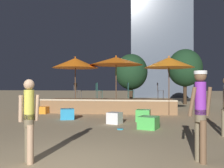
% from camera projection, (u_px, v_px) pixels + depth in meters
% --- Properties ---
extents(wooden_deck, '(7.36, 2.72, 0.77)m').
position_uv_depth(wooden_deck, '(110.00, 105.00, 14.49)').
color(wooden_deck, olive).
rests_on(wooden_deck, ground).
extents(patio_umbrella_0, '(2.54, 2.54, 3.04)m').
position_uv_depth(patio_umbrella_0, '(169.00, 63.00, 12.74)').
color(patio_umbrella_0, brown).
rests_on(patio_umbrella_0, ground).
extents(patio_umbrella_1, '(2.84, 2.84, 3.12)m').
position_uv_depth(patio_umbrella_1, '(116.00, 61.00, 13.36)').
color(patio_umbrella_1, brown).
rests_on(patio_umbrella_1, ground).
extents(patio_umbrella_2, '(2.52, 2.52, 3.10)m').
position_uv_depth(patio_umbrella_2, '(75.00, 63.00, 13.66)').
color(patio_umbrella_2, brown).
rests_on(patio_umbrella_2, ground).
extents(cube_seat_0, '(0.76, 0.76, 0.47)m').
position_uv_depth(cube_seat_0, '(67.00, 114.00, 11.22)').
color(cube_seat_0, '#2D9EDB').
rests_on(cube_seat_0, ground).
extents(cube_seat_1, '(0.57, 0.57, 0.38)m').
position_uv_depth(cube_seat_1, '(43.00, 110.00, 13.43)').
color(cube_seat_1, orange).
rests_on(cube_seat_1, ground).
extents(cube_seat_2, '(0.81, 0.81, 0.44)m').
position_uv_depth(cube_seat_2, '(148.00, 123.00, 8.79)').
color(cube_seat_2, '#4CC651').
rests_on(cube_seat_2, ground).
extents(cube_seat_3, '(0.64, 0.64, 0.45)m').
position_uv_depth(cube_seat_3, '(115.00, 118.00, 9.95)').
color(cube_seat_3, white).
rests_on(cube_seat_3, ground).
extents(cube_seat_4, '(0.64, 0.64, 0.50)m').
position_uv_depth(cube_seat_4, '(143.00, 115.00, 10.58)').
color(cube_seat_4, '#4CC651').
rests_on(cube_seat_4, ground).
extents(person_1, '(0.36, 0.35, 1.66)m').
position_uv_depth(person_1, '(29.00, 118.00, 4.96)').
color(person_1, tan).
rests_on(person_1, ground).
extents(person_2, '(0.53, 0.30, 1.85)m').
position_uv_depth(person_2, '(200.00, 109.00, 4.99)').
color(person_2, '#72664C').
rests_on(person_2, ground).
extents(bistro_chair_0, '(0.46, 0.46, 0.90)m').
position_uv_depth(bistro_chair_0, '(98.00, 89.00, 14.51)').
color(bistro_chair_0, '#1E4C47').
rests_on(bistro_chair_0, wooden_deck).
extents(bistro_chair_1, '(0.42, 0.42, 0.90)m').
position_uv_depth(bistro_chair_1, '(129.00, 89.00, 14.31)').
color(bistro_chair_1, '#1E4C47').
rests_on(bistro_chair_1, wooden_deck).
extents(bistro_chair_2, '(0.41, 0.40, 0.90)m').
position_uv_depth(bistro_chair_2, '(159.00, 89.00, 14.13)').
color(bistro_chair_2, '#47474C').
rests_on(bistro_chair_2, wooden_deck).
extents(bistro_chair_3, '(0.42, 0.42, 0.90)m').
position_uv_depth(bistro_chair_3, '(77.00, 89.00, 15.06)').
color(bistro_chair_3, '#47474C').
rests_on(bistro_chair_3, wooden_deck).
extents(frisbee_disc, '(0.23, 0.23, 0.03)m').
position_uv_depth(frisbee_disc, '(120.00, 129.00, 8.64)').
color(frisbee_disc, '#33B2D8').
rests_on(frisbee_disc, ground).
extents(background_tree_0, '(2.73, 2.73, 4.41)m').
position_uv_depth(background_tree_0, '(185.00, 68.00, 20.01)').
color(background_tree_0, '#3D2B1C').
rests_on(background_tree_0, ground).
extents(background_tree_1, '(2.57, 2.57, 3.99)m').
position_uv_depth(background_tree_1, '(131.00, 72.00, 19.76)').
color(background_tree_1, '#3D2B1C').
rests_on(background_tree_1, ground).
extents(distant_building, '(7.30, 4.95, 14.97)m').
position_uv_depth(distant_building, '(160.00, 39.00, 32.04)').
color(distant_building, '#4C5666').
rests_on(distant_building, ground).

